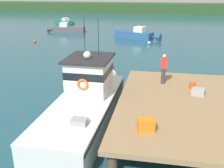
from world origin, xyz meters
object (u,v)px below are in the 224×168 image
(crate_single_far, at_px, (198,92))
(crate_stack_near_edge, at_px, (146,125))
(deckhand_by_the_boat, at_px, (164,68))
(mooring_buoy_outer, at_px, (112,66))
(main_fishing_boat, at_px, (87,100))
(mooring_buoy_inshore, at_px, (35,41))
(moored_boat_outer_mooring, at_px, (67,29))
(moored_boat_mid_harbor, at_px, (65,22))
(moored_boat_far_right, at_px, (137,34))
(mooring_buoy_spare_mooring, at_px, (149,43))
(bait_bucket, at_px, (192,86))

(crate_single_far, distance_m, crate_stack_near_edge, 4.58)
(deckhand_by_the_boat, xyz_separation_m, mooring_buoy_outer, (-4.03, 6.28, -1.88))
(main_fishing_boat, distance_m, mooring_buoy_inshore, 21.30)
(moored_boat_outer_mooring, relative_size, moored_boat_mid_harbor, 1.27)
(crate_single_far, distance_m, moored_boat_outer_mooring, 29.46)
(deckhand_by_the_boat, xyz_separation_m, moored_boat_far_right, (-3.31, 20.07, -1.52))
(mooring_buoy_inshore, relative_size, mooring_buoy_spare_mooring, 0.95)
(crate_single_far, xyz_separation_m, moored_boat_outer_mooring, (-15.63, 24.96, -0.88))
(deckhand_by_the_boat, bearing_deg, moored_boat_far_right, 99.36)
(moored_boat_far_right, xyz_separation_m, mooring_buoy_outer, (-0.72, -13.79, -0.36))
(main_fishing_boat, xyz_separation_m, moored_boat_outer_mooring, (-10.30, 26.16, -0.52))
(moored_boat_far_right, xyz_separation_m, moored_boat_outer_mooring, (-10.60, 3.48, -0.06))
(crate_stack_near_edge, relative_size, moored_boat_far_right, 0.10)
(crate_single_far, bearing_deg, main_fishing_boat, -167.35)
(crate_single_far, height_order, mooring_buoy_spare_mooring, crate_single_far)
(main_fishing_boat, height_order, crate_single_far, main_fishing_boat)
(bait_bucket, relative_size, mooring_buoy_spare_mooring, 0.98)
(crate_stack_near_edge, height_order, mooring_buoy_spare_mooring, crate_stack_near_edge)
(moored_boat_mid_harbor, xyz_separation_m, mooring_buoy_spare_mooring, (15.65, -14.95, -0.24))
(moored_boat_outer_mooring, bearing_deg, crate_single_far, -57.95)
(main_fishing_boat, bearing_deg, crate_single_far, 12.65)
(moored_boat_outer_mooring, bearing_deg, mooring_buoy_inshore, -97.90)
(deckhand_by_the_boat, bearing_deg, bait_bucket, -20.96)
(deckhand_by_the_boat, bearing_deg, crate_single_far, -39.32)
(crate_stack_near_edge, xyz_separation_m, mooring_buoy_spare_mooring, (-0.97, 22.09, -1.26))
(crate_stack_near_edge, bearing_deg, bait_bucket, 66.23)
(crate_single_far, xyz_separation_m, mooring_buoy_outer, (-5.75, 7.69, -1.19))
(main_fishing_boat, xyz_separation_m, mooring_buoy_spare_mooring, (2.05, 19.34, -0.83))
(moored_boat_mid_harbor, xyz_separation_m, mooring_buoy_outer, (13.18, -25.41, -0.23))
(crate_single_far, xyz_separation_m, mooring_buoy_spare_mooring, (-3.28, 18.14, -1.19))
(moored_boat_mid_harbor, relative_size, mooring_buoy_outer, 12.35)
(deckhand_by_the_boat, bearing_deg, mooring_buoy_outer, 122.68)
(bait_bucket, distance_m, moored_boat_outer_mooring, 28.65)
(moored_boat_mid_harbor, distance_m, mooring_buoy_spare_mooring, 21.64)
(main_fishing_boat, relative_size, deckhand_by_the_boat, 6.03)
(bait_bucket, xyz_separation_m, mooring_buoy_spare_mooring, (-3.07, 17.32, -1.20))
(main_fishing_boat, distance_m, crate_single_far, 5.47)
(bait_bucket, height_order, mooring_buoy_spare_mooring, bait_bucket)
(main_fishing_boat, bearing_deg, moored_boat_outer_mooring, 111.50)
(mooring_buoy_spare_mooring, bearing_deg, moored_boat_mid_harbor, 136.31)
(crate_single_far, height_order, crate_stack_near_edge, crate_stack_near_edge)
(crate_stack_near_edge, xyz_separation_m, moored_boat_mid_harbor, (-16.61, 37.04, -1.02))
(bait_bucket, bearing_deg, moored_boat_mid_harbor, 120.12)
(crate_stack_near_edge, height_order, moored_boat_far_right, crate_stack_near_edge)
(moored_boat_far_right, relative_size, moored_boat_mid_harbor, 1.40)
(bait_bucket, bearing_deg, moored_boat_outer_mooring, 122.58)
(crate_single_far, relative_size, moored_boat_far_right, 0.10)
(bait_bucket, distance_m, mooring_buoy_outer, 8.90)
(main_fishing_boat, distance_m, moored_boat_mid_harbor, 36.89)
(main_fishing_boat, distance_m, crate_stack_near_edge, 4.11)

